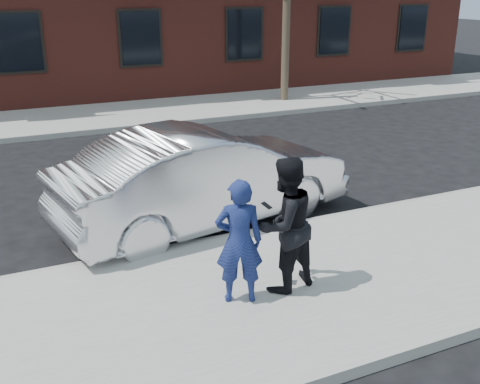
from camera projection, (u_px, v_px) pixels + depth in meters
name	position (u px, v px, depth m)	size (l,w,h in m)	color
ground	(376.00, 264.00, 8.23)	(100.00, 100.00, 0.00)	black
near_sidewalk	(387.00, 267.00, 7.99)	(50.00, 3.50, 0.15)	gray
near_curb	(319.00, 222.00, 9.53)	(50.00, 0.10, 0.15)	#999691
far_sidewalk	(156.00, 112.00, 17.81)	(50.00, 3.50, 0.15)	gray
far_curb	(174.00, 124.00, 16.27)	(50.00, 0.10, 0.15)	#999691
silver_sedan	(205.00, 177.00, 9.37)	(1.77, 5.06, 1.67)	silver
man_hoodie	(239.00, 241.00, 6.75)	(0.68, 0.57, 1.59)	navy
man_peacoat	(285.00, 225.00, 7.01)	(0.99, 0.86, 1.76)	black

